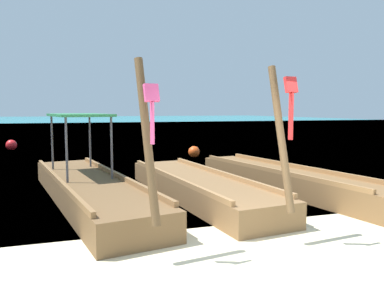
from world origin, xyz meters
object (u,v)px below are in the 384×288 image
longtail_boat_pink_ribbon (89,188)px  mooring_buoy_far (11,145)px  mooring_buoy_near (194,152)px  longtail_boat_red_ribbon (198,187)px  longtail_boat_orange_ribbon (286,180)px

longtail_boat_pink_ribbon → mooring_buoy_far: size_ratio=13.80×
longtail_boat_pink_ribbon → mooring_buoy_near: bearing=55.1°
mooring_buoy_near → mooring_buoy_far: mooring_buoy_far is taller
longtail_boat_red_ribbon → mooring_buoy_far: (-5.75, 12.92, 0.00)m
longtail_boat_pink_ribbon → longtail_boat_orange_ribbon: (4.85, -0.36, -0.04)m
longtail_boat_red_ribbon → mooring_buoy_near: bearing=72.6°
longtail_boat_red_ribbon → longtail_boat_orange_ribbon: longtail_boat_red_ribbon is taller
longtail_boat_pink_ribbon → longtail_boat_red_ribbon: (2.46, -0.41, -0.06)m
longtail_boat_orange_ribbon → mooring_buoy_near: longtail_boat_orange_ribbon is taller
longtail_boat_red_ribbon → mooring_buoy_far: bearing=114.0°
longtail_boat_red_ribbon → mooring_buoy_far: longtail_boat_red_ribbon is taller
mooring_buoy_near → mooring_buoy_far: 9.86m
longtail_boat_pink_ribbon → mooring_buoy_far: 12.94m
longtail_boat_red_ribbon → mooring_buoy_near: 7.49m
longtail_boat_red_ribbon → mooring_buoy_near: size_ratio=12.74×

